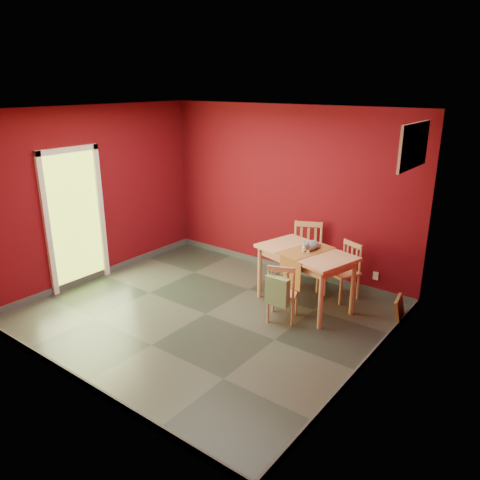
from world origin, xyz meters
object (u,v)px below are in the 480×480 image
Objects in this scene: dining_table at (306,258)px; chair_near at (282,291)px; chair_far_right at (344,270)px; cat at (311,244)px; chair_far_left at (307,254)px; picture_frame at (399,311)px; tote_bag at (277,291)px.

chair_near is (-0.02, -0.55, -0.31)m from dining_table.
cat is (-0.29, -0.51, 0.49)m from chair_far_right.
chair_near is at bearing -91.98° from dining_table.
chair_far_left reaches higher than dining_table.
tote_bag is at bearing -139.78° from picture_frame.
cat is at bearing 61.48° from dining_table.
tote_bag is at bearing -102.97° from chair_far_right.
tote_bag is 0.91m from cat.
cat is at bearing -56.95° from chair_far_left.
chair_far_left is at bearing 125.29° from cat.
tote_bag is (0.36, -1.38, -0.00)m from chair_far_left.
cat reaches higher than chair_near.
chair_near is 1.55m from picture_frame.
dining_table reaches higher than picture_frame.
chair_near is 2.18× the size of picture_frame.
chair_far_right is 1.03× the size of chair_near.
chair_near is at bearing -107.21° from chair_far_right.
dining_table is 0.75m from chair_far_left.
chair_far_left is 0.67m from chair_far_right.
dining_table is 0.63m from chair_near.
dining_table reaches higher than tote_bag.
chair_far_right reaches higher than picture_frame.
chair_far_left is 2.65× the size of picture_frame.
dining_table is at bearing -119.69° from chair_far_right.
picture_frame is at bearing -16.88° from chair_far_right.
chair_far_right is 2.25× the size of picture_frame.
dining_table is at bearing -62.69° from chair_far_left.
cat is (0.01, 0.82, 0.41)m from tote_bag.
cat is 1.44m from picture_frame.
cat is 0.98× the size of picture_frame.
chair_far_right is 1.87× the size of tote_bag.
chair_far_left reaches higher than chair_near.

